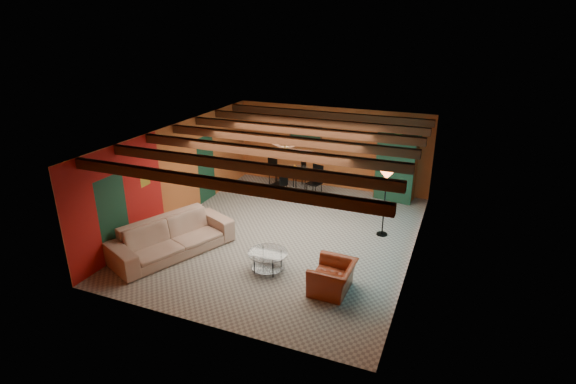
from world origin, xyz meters
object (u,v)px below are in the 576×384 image
at_px(coffee_table, 268,261).
at_px(dining_table, 295,176).
at_px(potted_plant, 400,128).
at_px(sofa, 172,237).
at_px(armoire, 396,168).
at_px(armchair, 333,277).
at_px(floor_lamp, 384,203).
at_px(vase, 295,158).

bearing_deg(coffee_table, dining_table, 104.54).
height_order(dining_table, potted_plant, potted_plant).
height_order(sofa, dining_table, dining_table).
xyz_separation_m(armoire, potted_plant, (0.00, 0.00, 1.27)).
relative_size(armchair, floor_lamp, 0.55).
bearing_deg(armchair, potted_plant, 178.20).
bearing_deg(armoire, armchair, -82.24).
relative_size(sofa, potted_plant, 5.74).
relative_size(dining_table, armoire, 0.98).
height_order(armchair, dining_table, dining_table).
xyz_separation_m(armchair, coffee_table, (-1.59, 0.23, -0.09)).
bearing_deg(dining_table, floor_lamp, -32.70).
xyz_separation_m(sofa, armchair, (4.07, -0.10, -0.11)).
bearing_deg(sofa, armchair, -67.76).
height_order(armchair, coffee_table, armchair).
bearing_deg(coffee_table, potted_plant, 71.09).
distance_m(armchair, floor_lamp, 3.10).
height_order(armoire, vase, armoire).
bearing_deg(coffee_table, armoire, 71.09).
bearing_deg(floor_lamp, vase, 147.30).
relative_size(dining_table, floor_lamp, 1.11).
bearing_deg(armchair, vase, -149.78).
bearing_deg(dining_table, armoire, 10.25).
bearing_deg(vase, potted_plant, 10.25).
xyz_separation_m(sofa, vase, (1.20, 5.05, 0.70)).
bearing_deg(vase, floor_lamp, -32.70).
relative_size(sofa, armoire, 1.44).
bearing_deg(armoire, potted_plant, 0.00).
relative_size(floor_lamp, vase, 9.88).
height_order(potted_plant, vase, potted_plant).
bearing_deg(floor_lamp, potted_plant, 93.55).
relative_size(potted_plant, vase, 2.82).
distance_m(armchair, vase, 5.95).
xyz_separation_m(dining_table, vase, (-0.00, 0.00, 0.61)).
bearing_deg(dining_table, armchair, -60.88).
distance_m(sofa, floor_lamp, 5.40).
height_order(coffee_table, dining_table, dining_table).
bearing_deg(floor_lamp, armchair, -98.63).
bearing_deg(potted_plant, floor_lamp, -86.45).
relative_size(armchair, vase, 5.40).
bearing_deg(vase, armoire, 10.25).
bearing_deg(armchair, sofa, -90.29).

